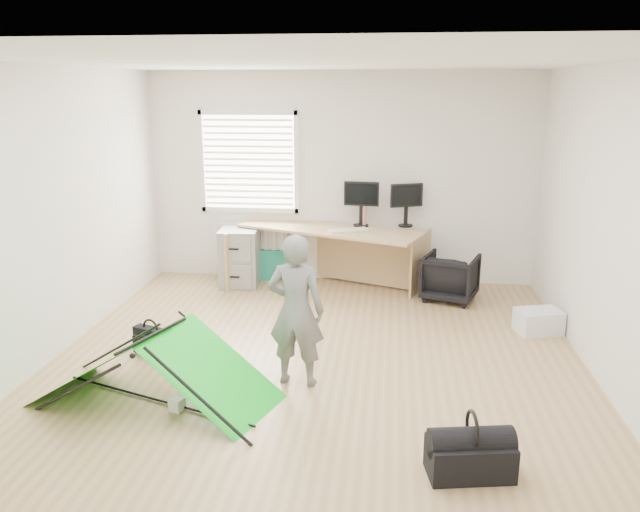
# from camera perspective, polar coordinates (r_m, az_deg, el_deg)

# --- Properties ---
(ground) EXTENTS (5.50, 5.50, 0.00)m
(ground) POSITION_cam_1_polar(r_m,az_deg,el_deg) (5.86, -0.46, -10.03)
(ground) COLOR tan
(ground) RESTS_ON ground
(back_wall) EXTENTS (5.00, 0.02, 2.70)m
(back_wall) POSITION_cam_1_polar(r_m,az_deg,el_deg) (8.12, 1.92, 7.09)
(back_wall) COLOR silver
(back_wall) RESTS_ON ground
(window) EXTENTS (1.20, 0.06, 1.20)m
(window) POSITION_cam_1_polar(r_m,az_deg,el_deg) (8.24, -6.53, 8.52)
(window) COLOR silver
(window) RESTS_ON back_wall
(radiator) EXTENTS (1.00, 0.12, 0.60)m
(radiator) POSITION_cam_1_polar(r_m,az_deg,el_deg) (8.40, -6.37, 1.01)
(radiator) COLOR silver
(radiator) RESTS_ON back_wall
(desk) EXTENTS (2.42, 1.51, 0.79)m
(desk) POSITION_cam_1_polar(r_m,az_deg,el_deg) (7.91, 0.89, -0.20)
(desk) COLOR tan
(desk) RESTS_ON ground
(filing_cabinet) EXTENTS (0.52, 0.67, 0.75)m
(filing_cabinet) POSITION_cam_1_polar(r_m,az_deg,el_deg) (8.16, -7.27, 0.00)
(filing_cabinet) COLOR gray
(filing_cabinet) RESTS_ON ground
(monitor_left) EXTENTS (0.44, 0.14, 0.42)m
(monitor_left) POSITION_cam_1_polar(r_m,az_deg,el_deg) (7.89, 3.79, 4.23)
(monitor_left) COLOR black
(monitor_left) RESTS_ON desk
(monitor_right) EXTENTS (0.42, 0.24, 0.40)m
(monitor_right) POSITION_cam_1_polar(r_m,az_deg,el_deg) (7.94, 7.87, 4.12)
(monitor_right) COLOR black
(monitor_right) RESTS_ON desk
(keyboard) EXTENTS (0.51, 0.35, 0.02)m
(keyboard) POSITION_cam_1_polar(r_m,az_deg,el_deg) (7.65, 2.63, 2.37)
(keyboard) COLOR beige
(keyboard) RESTS_ON desk
(thermos) EXTENTS (0.10, 0.10, 0.27)m
(thermos) POSITION_cam_1_polar(r_m,az_deg,el_deg) (7.92, 3.99, 3.72)
(thermos) COLOR #C56E74
(thermos) RESTS_ON desk
(office_chair) EXTENTS (0.77, 0.78, 0.56)m
(office_chair) POSITION_cam_1_polar(r_m,az_deg,el_deg) (7.67, 11.82, -1.91)
(office_chair) COLOR black
(office_chair) RESTS_ON ground
(person) EXTENTS (0.52, 0.37, 1.34)m
(person) POSITION_cam_1_polar(r_m,az_deg,el_deg) (5.30, -2.20, -5.01)
(person) COLOR slate
(person) RESTS_ON ground
(kite) EXTENTS (2.06, 1.41, 0.59)m
(kite) POSITION_cam_1_polar(r_m,az_deg,el_deg) (5.30, -14.86, -9.95)
(kite) COLOR #12C422
(kite) RESTS_ON ground
(storage_crate) EXTENTS (0.51, 0.42, 0.25)m
(storage_crate) POSITION_cam_1_polar(r_m,az_deg,el_deg) (6.95, 19.35, -5.66)
(storage_crate) COLOR silver
(storage_crate) RESTS_ON ground
(tote_bag) EXTENTS (0.37, 0.21, 0.41)m
(tote_bag) POSITION_cam_1_polar(r_m,az_deg,el_deg) (8.35, -4.32, -0.75)
(tote_bag) COLOR #1D896C
(tote_bag) RESTS_ON ground
(laptop_bag) EXTENTS (0.38, 0.23, 0.27)m
(laptop_bag) POSITION_cam_1_polar(r_m,az_deg,el_deg) (6.26, -15.15, -7.53)
(laptop_bag) COLOR black
(laptop_bag) RESTS_ON ground
(white_box) EXTENTS (0.12, 0.12, 0.10)m
(white_box) POSITION_cam_1_polar(r_m,az_deg,el_deg) (5.24, -12.95, -13.08)
(white_box) COLOR silver
(white_box) RESTS_ON ground
(duffel_bag) EXTENTS (0.60, 0.38, 0.24)m
(duffel_bag) POSITION_cam_1_polar(r_m,az_deg,el_deg) (4.45, 13.55, -17.55)
(duffel_bag) COLOR black
(duffel_bag) RESTS_ON ground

